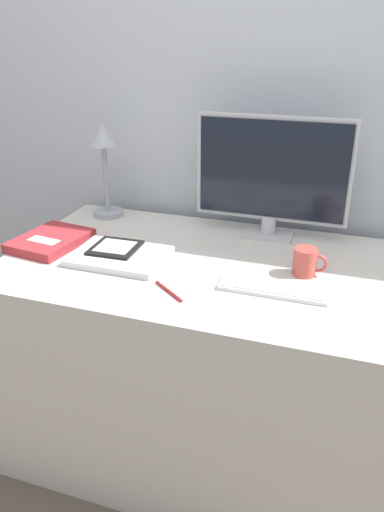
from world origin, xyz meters
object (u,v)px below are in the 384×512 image
monitor (272,175)px  coffee_mug (306,262)px  pen (169,291)px  notebook (51,241)px  desk_lamp (104,153)px  keyboard (274,288)px  ereader (115,248)px  laptop (119,256)px

monitor → coffee_mug: bearing=-58.7°
coffee_mug → pen: coffee_mug is taller
monitor → notebook: (-0.70, -0.32, -0.21)m
desk_lamp → notebook: size_ratio=1.28×
monitor → keyboard: monitor is taller
ereader → pen: size_ratio=1.37×
laptop → desk_lamp: desk_lamp is taller
notebook → pen: bearing=-20.4°
monitor → ereader: bearing=-143.9°
ereader → pen: ereader is taller
coffee_mug → pen: bearing=-145.9°
coffee_mug → pen: (-0.35, -0.24, -0.04)m
laptop → coffee_mug: 0.59m
monitor → notebook: size_ratio=1.91×
keyboard → pen: keyboard is taller
monitor → coffee_mug: monitor is taller
keyboard → pen: 0.30m
coffee_mug → pen: 0.43m
ereader → notebook: same height
notebook → pen: size_ratio=2.47×
desk_lamp → notebook: bearing=-98.9°
notebook → pen: 0.54m
ereader → notebook: bearing=178.4°
keyboard → desk_lamp: (-0.74, 0.41, 0.24)m
monitor → pen: bearing=-110.4°
monitor → laptop: 0.59m
desk_lamp → coffee_mug: desk_lamp is taller
desk_lamp → coffee_mug: size_ratio=3.45×
desk_lamp → ereader: bearing=-59.5°
laptop → pen: size_ratio=2.64×
keyboard → laptop: (-0.51, 0.05, 0.00)m
desk_lamp → coffee_mug: bearing=-19.2°
laptop → notebook: (-0.28, 0.03, 0.00)m
laptop → pen: laptop is taller
monitor → notebook: 0.79m
monitor → laptop: size_ratio=1.79×
monitor → coffee_mug: size_ratio=5.13×
notebook → coffee_mug: (0.86, 0.05, 0.03)m
monitor → ereader: size_ratio=3.45×
monitor → keyboard: bearing=-76.9°
laptop → coffee_mug: coffee_mug is taller
laptop → notebook: size_ratio=1.07×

